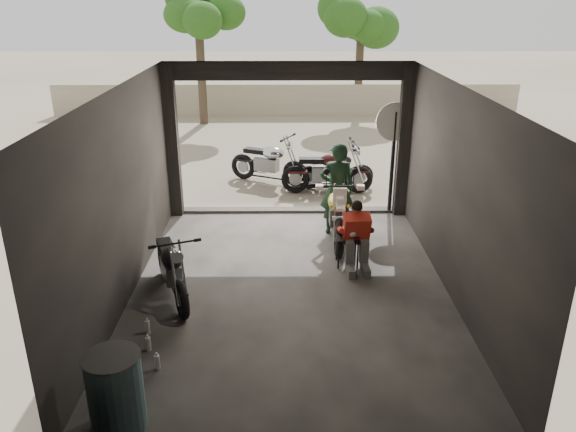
{
  "coord_description": "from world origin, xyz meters",
  "views": [
    {
      "loc": [
        -0.11,
        -7.88,
        4.43
      ],
      "look_at": [
        -0.03,
        0.6,
        1.06
      ],
      "focal_mm": 35.0,
      "sensor_mm": 36.0,
      "label": 1
    }
  ],
  "objects_px": {
    "left_bike": "(171,264)",
    "outside_bike_a": "(268,159)",
    "rider": "(337,189)",
    "sign_post": "(394,140)",
    "stool": "(348,241)",
    "main_bike": "(336,207)",
    "helmet": "(352,229)",
    "mechanic": "(357,239)",
    "outside_bike_b": "(327,167)",
    "outside_bike_c": "(336,167)",
    "oil_drum": "(116,393)"
  },
  "relations": [
    {
      "from": "outside_bike_b",
      "to": "oil_drum",
      "type": "bearing_deg",
      "value": 161.1
    },
    {
      "from": "left_bike",
      "to": "outside_bike_b",
      "type": "height_order",
      "value": "outside_bike_b"
    },
    {
      "from": "left_bike",
      "to": "sign_post",
      "type": "relative_size",
      "value": 0.7
    },
    {
      "from": "left_bike",
      "to": "mechanic",
      "type": "height_order",
      "value": "mechanic"
    },
    {
      "from": "outside_bike_c",
      "to": "rider",
      "type": "height_order",
      "value": "rider"
    },
    {
      "from": "outside_bike_b",
      "to": "outside_bike_c",
      "type": "height_order",
      "value": "outside_bike_b"
    },
    {
      "from": "stool",
      "to": "oil_drum",
      "type": "bearing_deg",
      "value": -126.49
    },
    {
      "from": "rider",
      "to": "oil_drum",
      "type": "height_order",
      "value": "rider"
    },
    {
      "from": "main_bike",
      "to": "rider",
      "type": "height_order",
      "value": "rider"
    },
    {
      "from": "oil_drum",
      "to": "stool",
      "type": "bearing_deg",
      "value": 53.51
    },
    {
      "from": "sign_post",
      "to": "oil_drum",
      "type": "bearing_deg",
      "value": -132.61
    },
    {
      "from": "main_bike",
      "to": "outside_bike_a",
      "type": "distance_m",
      "value": 3.77
    },
    {
      "from": "main_bike",
      "to": "helmet",
      "type": "distance_m",
      "value": 1.15
    },
    {
      "from": "main_bike",
      "to": "rider",
      "type": "relative_size",
      "value": 1.07
    },
    {
      "from": "main_bike",
      "to": "sign_post",
      "type": "height_order",
      "value": "sign_post"
    },
    {
      "from": "rider",
      "to": "helmet",
      "type": "relative_size",
      "value": 5.6
    },
    {
      "from": "rider",
      "to": "helmet",
      "type": "xyz_separation_m",
      "value": [
        0.13,
        -1.43,
        -0.23
      ]
    },
    {
      "from": "outside_bike_a",
      "to": "sign_post",
      "type": "height_order",
      "value": "sign_post"
    },
    {
      "from": "outside_bike_a",
      "to": "outside_bike_c",
      "type": "height_order",
      "value": "outside_bike_a"
    },
    {
      "from": "outside_bike_b",
      "to": "stool",
      "type": "relative_size",
      "value": 3.44
    },
    {
      "from": "rider",
      "to": "mechanic",
      "type": "distance_m",
      "value": 1.64
    },
    {
      "from": "oil_drum",
      "to": "sign_post",
      "type": "height_order",
      "value": "sign_post"
    },
    {
      "from": "stool",
      "to": "main_bike",
      "type": "bearing_deg",
      "value": 94.97
    },
    {
      "from": "mechanic",
      "to": "outside_bike_b",
      "type": "bearing_deg",
      "value": 90.5
    },
    {
      "from": "left_bike",
      "to": "rider",
      "type": "distance_m",
      "value": 3.73
    },
    {
      "from": "rider",
      "to": "mechanic",
      "type": "height_order",
      "value": "rider"
    },
    {
      "from": "outside_bike_a",
      "to": "main_bike",
      "type": "bearing_deg",
      "value": -133.3
    },
    {
      "from": "left_bike",
      "to": "outside_bike_a",
      "type": "xyz_separation_m",
      "value": [
        1.36,
        5.69,
        0.05
      ]
    },
    {
      "from": "rider",
      "to": "sign_post",
      "type": "distance_m",
      "value": 1.79
    },
    {
      "from": "sign_post",
      "to": "main_bike",
      "type": "bearing_deg",
      "value": -143.31
    },
    {
      "from": "outside_bike_c",
      "to": "oil_drum",
      "type": "xyz_separation_m",
      "value": [
        -3.06,
        -8.11,
        -0.09
      ]
    },
    {
      "from": "outside_bike_a",
      "to": "stool",
      "type": "relative_size",
      "value": 3.36
    },
    {
      "from": "left_bike",
      "to": "sign_post",
      "type": "bearing_deg",
      "value": 19.55
    },
    {
      "from": "mechanic",
      "to": "helmet",
      "type": "height_order",
      "value": "mechanic"
    },
    {
      "from": "helmet",
      "to": "sign_post",
      "type": "distance_m",
      "value": 2.9
    },
    {
      "from": "main_bike",
      "to": "oil_drum",
      "type": "xyz_separation_m",
      "value": [
        -2.81,
        -5.05,
        -0.2
      ]
    },
    {
      "from": "outside_bike_b",
      "to": "helmet",
      "type": "distance_m",
      "value": 3.85
    },
    {
      "from": "stool",
      "to": "helmet",
      "type": "distance_m",
      "value": 0.23
    },
    {
      "from": "main_bike",
      "to": "oil_drum",
      "type": "distance_m",
      "value": 5.78
    },
    {
      "from": "left_bike",
      "to": "stool",
      "type": "height_order",
      "value": "left_bike"
    },
    {
      "from": "main_bike",
      "to": "oil_drum",
      "type": "height_order",
      "value": "main_bike"
    },
    {
      "from": "helmet",
      "to": "mechanic",
      "type": "bearing_deg",
      "value": -53.81
    },
    {
      "from": "mechanic",
      "to": "stool",
      "type": "relative_size",
      "value": 2.13
    },
    {
      "from": "left_bike",
      "to": "outside_bike_a",
      "type": "height_order",
      "value": "outside_bike_a"
    },
    {
      "from": "outside_bike_a",
      "to": "helmet",
      "type": "height_order",
      "value": "outside_bike_a"
    },
    {
      "from": "rider",
      "to": "mechanic",
      "type": "bearing_deg",
      "value": 96.0
    },
    {
      "from": "rider",
      "to": "oil_drum",
      "type": "bearing_deg",
      "value": 60.44
    },
    {
      "from": "main_bike",
      "to": "helmet",
      "type": "bearing_deg",
      "value": -81.22
    },
    {
      "from": "rider",
      "to": "sign_post",
      "type": "bearing_deg",
      "value": -141.2
    },
    {
      "from": "main_bike",
      "to": "outside_bike_c",
      "type": "bearing_deg",
      "value": 86.14
    }
  ]
}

